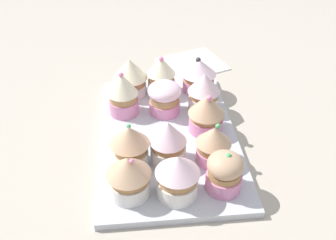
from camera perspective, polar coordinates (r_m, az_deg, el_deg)
The scene contains 16 objects.
ground_plane at distance 68.82cm, azimuth 0.00°, elevation -3.80°, with size 180.00×180.00×3.00cm, color #B2A899.
baking_tray at distance 67.47cm, azimuth 0.00°, elevation -2.45°, with size 36.87×23.37×1.20cm.
cupcake_0 at distance 56.19cm, azimuth 8.32°, elevation -7.57°, with size 5.28×5.28×6.57cm.
cupcake_1 at distance 60.20cm, azimuth 6.70°, elevation -3.51°, with size 5.55×5.55×6.84cm.
cupcake_2 at distance 66.17cm, azimuth 5.69°, elevation 1.14°, with size 6.31×6.31×7.45cm.
cupcake_3 at distance 71.40cm, azimuth 5.32°, elevation 4.28°, with size 6.03×6.03×7.42cm.
cupcake_4 at distance 76.98cm, azimuth 4.53°, elevation 6.71°, with size 6.90×6.90×7.18cm.
cupcake_5 at distance 54.26cm, azimuth 0.98°, elevation -8.18°, with size 6.33×6.33×7.25cm.
cupcake_6 at distance 59.51cm, azimuth 0.02°, elevation -3.24°, with size 5.69×5.69×7.53cm.
cupcake_7 at distance 70.54cm, azimuth -0.29°, elevation 3.39°, with size 6.12×6.12×6.19cm.
cupcake_8 at distance 75.94cm, azimuth -1.31°, elevation 6.65°, with size 5.56×5.56×8.01cm.
cupcake_9 at distance 54.70cm, azimuth -5.78°, elevation -8.12°, with size 6.41×6.41×7.14cm.
cupcake_10 at distance 59.07cm, azimuth -5.61°, elevation -3.75°, with size 6.08×6.08×7.57cm.
cupcake_11 at distance 70.30cm, azimuth -6.62°, elevation 3.89°, with size 5.50×5.50×8.49cm.
cupcake_12 at distance 75.83cm, azimuth -5.60°, elevation 6.47°, with size 6.69×6.69×7.56cm.
napkin at distance 90.28cm, azimuth 3.62°, elevation 8.33°, with size 11.93×13.32×0.60cm, color white.
Camera 1 is at (-51.94, 4.97, 43.38)cm, focal length 41.42 mm.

